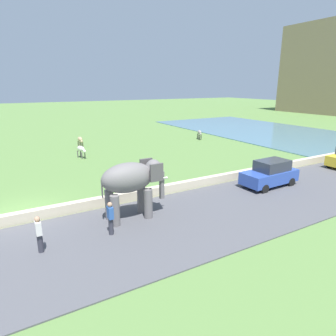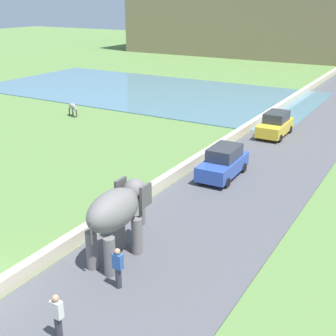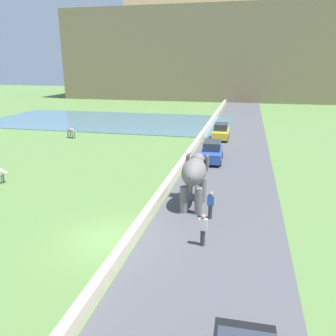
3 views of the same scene
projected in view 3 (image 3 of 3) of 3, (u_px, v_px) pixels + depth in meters
The scene contains 11 objects.
ground_plane at pixel (108, 239), 16.49m from camera, with size 220.00×220.00×0.00m, color #567A3D.
road_surface at pixel (233, 149), 34.01m from camera, with size 7.00×120.00×0.06m, color #4C4C51.
barrier_wall at pixel (192, 149), 32.89m from camera, with size 0.40×110.00×0.60m, color beige.
lake at pixel (109, 121), 50.77m from camera, with size 36.00×18.00×0.08m, color slate.
hill_distant at pixel (203, 56), 86.95m from camera, with size 64.00×28.00×20.53m, color #897556.
elephant at pixel (195, 174), 19.75m from camera, with size 1.41×3.47×2.99m.
person_beside_elephant at pixel (210, 205), 18.37m from camera, with size 0.36×0.22×1.63m.
person_trailing at pixel (203, 229), 15.60m from camera, with size 0.36×0.22×1.63m.
car_blue at pixel (212, 152), 29.34m from camera, with size 1.88×4.05×1.80m.
car_yellow at pixel (221, 132), 38.06m from camera, with size 1.84×4.02×1.80m.
cow_grey at pixel (71, 131), 38.90m from camera, with size 1.40×0.87×1.15m.
Camera 3 is at (6.20, -13.69, 8.16)m, focal length 36.22 mm.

